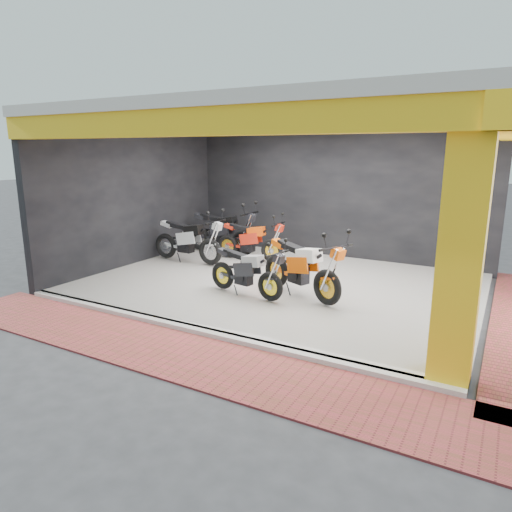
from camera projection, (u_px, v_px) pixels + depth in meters
The scene contains 15 objects.
ground at pixel (231, 314), 8.26m from camera, with size 80.00×80.00×0.00m, color #2D2D30.
showroom_floor at pixel (281, 284), 9.94m from camera, with size 8.00×6.00×0.10m, color white.
showroom_ceiling at pixel (283, 114), 9.14m from camera, with size 8.40×6.40×0.20m, color beige.
back_wall at pixel (333, 194), 12.19m from camera, with size 8.20×0.20×3.50m, color black.
left_wall at pixel (136, 197), 11.52m from camera, with size 0.20×6.20×3.50m, color black.
corner_column at pixel (462, 249), 5.43m from camera, with size 0.50×0.50×3.50m, color yellow.
header_beam_front at pixel (192, 122), 6.66m from camera, with size 8.40×0.30×0.40m, color yellow.
header_beam_right at pixel (507, 125), 7.30m from camera, with size 0.30×6.40×0.40m, color yellow.
floor_kerb at pixel (198, 331), 7.38m from camera, with size 8.00×0.20×0.10m, color white.
paver_front at pixel (166, 351), 6.73m from camera, with size 9.00×1.40×0.03m, color #9A3235.
moto_hero at pixel (328, 270), 8.24m from camera, with size 2.24×0.83×1.37m, color #FA5F0A, non-canonical shape.
moto_row_a at pixel (270, 272), 8.50m from camera, with size 1.89×0.70×1.15m, color black, non-canonical shape.
moto_row_b at pixel (210, 239), 11.18m from camera, with size 2.20×0.81×1.34m, color #B1B4B9, non-canonical shape.
moto_row_c at pixel (272, 239), 11.46m from camera, with size 2.00×0.74×1.22m, color red, non-canonical shape.
moto_row_d at pixel (243, 230), 12.19m from camera, with size 2.31×0.86×1.41m, color black, non-canonical shape.
Camera 1 is at (4.22, -6.58, 2.90)m, focal length 32.00 mm.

